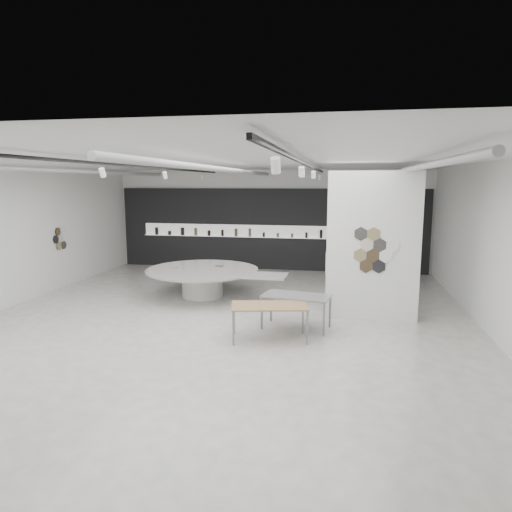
% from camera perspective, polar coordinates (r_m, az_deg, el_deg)
% --- Properties ---
extents(room, '(12.02, 14.02, 3.82)m').
position_cam_1_polar(room, '(10.72, -4.79, 2.44)').
color(room, beige).
rests_on(room, ground).
extents(back_wall_display, '(11.80, 0.27, 3.10)m').
position_cam_1_polar(back_wall_display, '(17.51, 1.38, 3.34)').
color(back_wall_display, black).
rests_on(back_wall_display, ground).
extents(partition_column, '(2.20, 0.38, 3.60)m').
position_cam_1_polar(partition_column, '(11.37, 14.38, 1.18)').
color(partition_column, white).
rests_on(partition_column, ground).
extents(display_island, '(4.23, 3.36, 0.84)m').
position_cam_1_polar(display_island, '(13.42, -6.45, -2.84)').
color(display_island, white).
rests_on(display_island, ground).
extents(sample_table_wood, '(1.74, 1.12, 0.75)m').
position_cam_1_polar(sample_table_wood, '(9.75, 1.69, -6.47)').
color(sample_table_wood, '#9D7851').
rests_on(sample_table_wood, ground).
extents(sample_table_stone, '(1.63, 1.00, 0.78)m').
position_cam_1_polar(sample_table_stone, '(10.50, 5.06, -5.24)').
color(sample_table_stone, gray).
rests_on(sample_table_stone, ground).
extents(kitchen_counter, '(1.49, 0.61, 1.16)m').
position_cam_1_polar(kitchen_counter, '(17.03, 11.11, -0.82)').
color(kitchen_counter, white).
rests_on(kitchen_counter, ground).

